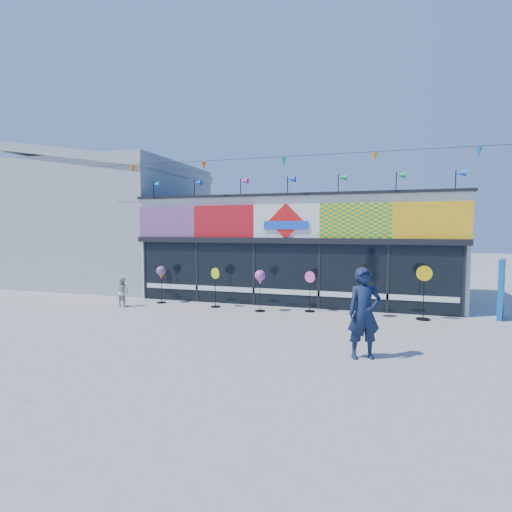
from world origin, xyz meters
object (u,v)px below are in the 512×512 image
at_px(spinner_0, 161,273).
at_px(spinner_1, 215,286).
at_px(spinner_3, 310,290).
at_px(child, 122,292).
at_px(blue_sign, 501,289).
at_px(spinner_5, 424,291).
at_px(spinner_2, 260,278).
at_px(spinner_4, 362,277).
at_px(adult_man, 364,313).

distance_m(spinner_0, spinner_1, 2.31).
distance_m(spinner_3, child, 6.77).
bearing_deg(blue_sign, spinner_5, -141.66).
bearing_deg(child, spinner_2, -167.44).
bearing_deg(spinner_4, adult_man, -87.13).
bearing_deg(spinner_5, spinner_2, -176.77).
height_order(spinner_3, spinner_5, spinner_5).
xyz_separation_m(spinner_2, child, (-5.04, -0.64, -0.61)).
bearing_deg(spinner_2, spinner_1, 172.40).
xyz_separation_m(adult_man, child, (-8.62, 3.42, -0.47)).
height_order(spinner_0, adult_man, adult_man).
height_order(spinner_1, adult_man, adult_man).
relative_size(spinner_3, spinner_4, 0.86).
relative_size(spinner_5, adult_man, 0.84).
relative_size(adult_man, child, 1.89).
bearing_deg(adult_man, spinner_0, 127.95).
distance_m(spinner_1, child, 3.42).
height_order(spinner_1, spinner_4, spinner_4).
distance_m(spinner_3, adult_man, 4.92).
distance_m(spinner_0, spinner_3, 5.68).
relative_size(blue_sign, spinner_2, 1.31).
distance_m(spinner_0, child, 1.55).
height_order(blue_sign, spinner_1, blue_sign).
relative_size(spinner_0, adult_man, 0.71).
bearing_deg(spinner_4, spinner_3, 166.46).
distance_m(spinner_0, spinner_5, 9.24).
height_order(spinner_5, adult_man, adult_man).
distance_m(spinner_1, spinner_2, 1.80).
bearing_deg(spinner_1, spinner_3, 3.72).
bearing_deg(spinner_5, child, -174.79).
distance_m(spinner_2, spinner_4, 3.37).
bearing_deg(child, spinner_5, -169.48).
bearing_deg(spinner_5, spinner_1, -179.50).
distance_m(spinner_1, spinner_3, 3.39).
relative_size(spinner_4, spinner_5, 0.96).
height_order(spinner_2, adult_man, adult_man).
xyz_separation_m(spinner_0, spinner_1, (2.28, -0.13, -0.38)).
height_order(adult_man, child, adult_man).
distance_m(spinner_5, child, 10.31).
bearing_deg(blue_sign, spinner_3, -155.33).
xyz_separation_m(spinner_2, spinner_3, (1.64, 0.45, -0.40)).
bearing_deg(spinner_1, spinner_5, 0.50).
distance_m(spinner_2, child, 5.12).
relative_size(spinner_1, spinner_5, 0.84).
relative_size(spinner_2, adult_man, 0.71).
relative_size(blue_sign, spinner_3, 1.34).
height_order(spinner_4, adult_man, adult_man).
bearing_deg(spinner_1, adult_man, -38.90).
relative_size(blue_sign, spinner_5, 1.11).
xyz_separation_m(spinner_1, adult_man, (5.32, -4.29, 0.25)).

